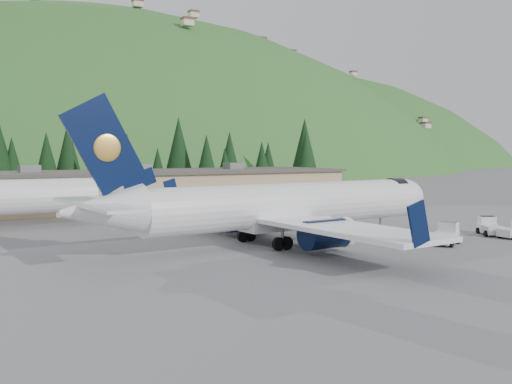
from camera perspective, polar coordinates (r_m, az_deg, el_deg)
The scene contains 8 objects.
ground at distance 49.20m, azimuth 3.59°, elevation -5.07°, with size 600.00×600.00×0.00m, color #5C5C61.
airliner at distance 48.18m, azimuth 2.62°, elevation -1.48°, with size 35.62×33.39×11.83m.
baggage_tug_a at distance 50.76m, azimuth 18.40°, elevation -4.07°, with size 3.76×3.07×1.79m.
baggage_tug_c at distance 57.98m, azimuth 22.34°, elevation -3.24°, with size 3.04×3.47×1.67m.
terminal_building at distance 81.41m, azimuth -14.72°, elevation 0.26°, with size 71.00×17.00×6.10m.
ramp_worker at distance 58.64m, azimuth 15.71°, elevation -2.90°, with size 0.63×0.41×1.71m, color yellow.
tree_line at distance 106.32m, azimuth -19.16°, elevation 3.59°, with size 112.56×18.36×14.46m.
hills at distance 275.62m, azimuth -12.43°, elevation -15.28°, with size 614.00×330.00×300.00m.
Camera 1 is at (-27.46, -40.09, 7.75)m, focal length 40.00 mm.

